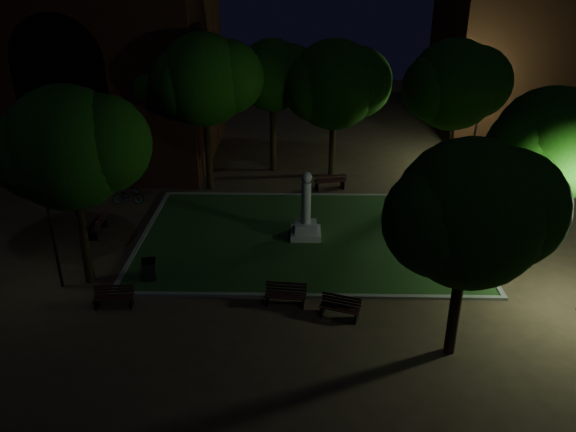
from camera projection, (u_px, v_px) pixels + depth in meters
name	position (u px, v px, depth m)	size (l,w,h in m)	color
ground	(306.00, 258.00, 24.52)	(80.00, 80.00, 0.00)	#4A3724
lawn	(306.00, 237.00, 26.32)	(15.00, 10.00, 0.08)	#24451A
lawn_kerb	(306.00, 236.00, 26.32)	(15.40, 10.40, 0.12)	slate
monument	(306.00, 219.00, 25.94)	(1.40, 1.40, 3.20)	#A9A39B
building_main	(46.00, 40.00, 34.26)	(20.00, 12.00, 15.00)	#4B2312
building_far	(558.00, 50.00, 39.85)	(16.00, 10.00, 12.00)	#4B2312
tree_west	(71.00, 148.00, 20.42)	(5.67, 4.63, 7.96)	black
tree_north_wl	(206.00, 80.00, 29.39)	(5.97, 4.87, 8.59)	black
tree_north_er	(336.00, 85.00, 31.66)	(6.23, 5.09, 7.98)	black
tree_ne	(456.00, 85.00, 29.56)	(5.88, 4.80, 8.26)	black
tree_east	(553.00, 145.00, 22.43)	(5.72, 4.67, 7.48)	black
tree_se	(473.00, 214.00, 16.60)	(5.60, 4.57, 7.34)	black
tree_nw	(158.00, 81.00, 31.47)	(5.53, 4.51, 7.95)	black
tree_far_north	(274.00, 76.00, 32.33)	(5.07, 4.14, 7.87)	black
lamppost_sw	(50.00, 222.00, 21.24)	(1.18, 0.28, 4.01)	black
lamppost_nw	(88.00, 123.00, 32.66)	(1.18, 0.28, 4.65)	black
lamppost_ne	(477.00, 122.00, 33.37)	(1.18, 0.28, 4.42)	black
bench_near_left	(286.00, 295.00, 21.11)	(1.59, 0.68, 0.85)	black
bench_near_right	(340.00, 308.00, 20.39)	(1.54, 0.94, 0.80)	black
bench_west_near	(114.00, 297.00, 21.00)	(1.51, 0.64, 0.80)	black
bench_left_side	(97.00, 226.00, 26.55)	(0.59, 1.64, 0.90)	black
bench_right_side	(495.00, 224.00, 26.71)	(0.87, 1.68, 0.88)	black
bench_far_side	(330.00, 182.00, 31.66)	(1.83, 0.98, 0.96)	black
trash_bin	(149.00, 270.00, 22.61)	(0.65, 0.65, 0.95)	black
bicycle	(128.00, 196.00, 29.82)	(0.58, 1.67, 0.88)	black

